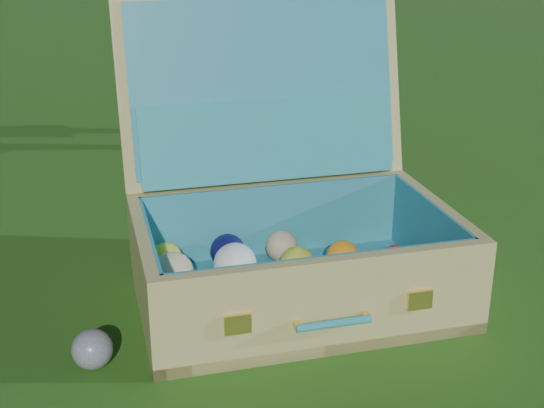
{
  "coord_description": "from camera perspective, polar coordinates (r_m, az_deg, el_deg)",
  "views": [
    {
      "loc": [
        -0.98,
        -1.07,
        0.72
      ],
      "look_at": [
        -0.17,
        0.04,
        0.18
      ],
      "focal_mm": 50.0,
      "sensor_mm": 36.0,
      "label": 1
    }
  ],
  "objects": [
    {
      "name": "ground",
      "position": [
        1.62,
        5.6,
        -5.07
      ],
      "size": [
        60.0,
        60.0,
        0.0
      ],
      "primitive_type": "plane",
      "color": "#215114",
      "rests_on": "ground"
    },
    {
      "name": "stray_ball",
      "position": [
        1.31,
        -13.38,
        -10.59
      ],
      "size": [
        0.07,
        0.07,
        0.07
      ],
      "primitive_type": "sphere",
      "color": "#395895",
      "rests_on": "ground"
    },
    {
      "name": "suitcase",
      "position": [
        1.5,
        0.78,
        -0.45
      ],
      "size": [
        0.76,
        0.72,
        0.57
      ],
      "rotation": [
        0.0,
        0.0,
        -0.38
      ],
      "color": "tan",
      "rests_on": "ground"
    }
  ]
}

